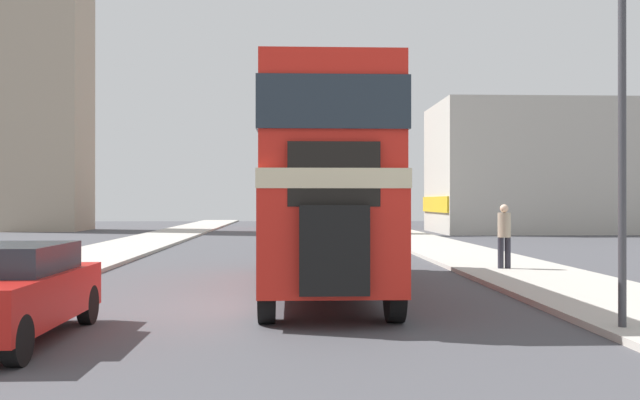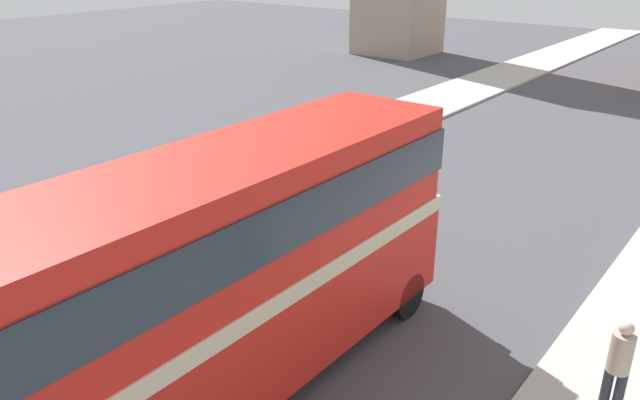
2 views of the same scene
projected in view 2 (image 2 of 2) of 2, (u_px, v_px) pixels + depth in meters
The scene contains 2 objects.
double_decker_bus at pixel (214, 271), 9.94m from camera, with size 2.44×10.75×4.45m.
pedestrian_walking at pixel (619, 363), 10.12m from camera, with size 0.37×0.37×1.82m.
Camera 2 is at (7.76, -2.93, 7.47)m, focal length 35.00 mm.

